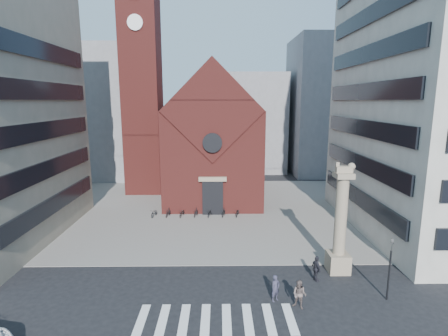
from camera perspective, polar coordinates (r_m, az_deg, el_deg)
The scene contains 20 objects.
ground at distance 25.79m, azimuth -2.54°, elevation -19.68°, with size 120.00×120.00×0.00m, color black.
piazza at distance 43.23m, azimuth -1.78°, elevation -6.71°, with size 46.00×30.00×0.05m, color gray.
zebra_crossing at distance 23.25m, azimuth -1.31°, elevation -23.44°, with size 10.20×3.20×0.01m, color white, non-canonical shape.
church at distance 47.51m, azimuth -1.72°, elevation 4.72°, with size 12.00×16.65×18.00m.
campanile at distance 51.39m, azimuth -13.26°, elevation 13.57°, with size 5.50×5.50×31.20m.
bg_block_left at distance 65.60m, azimuth -19.46°, elevation 8.47°, with size 16.00×14.00×22.00m, color gray.
bg_block_mid at distance 67.51m, azimuth 3.69°, elevation 7.41°, with size 14.00×12.00×18.00m, color gray.
bg_block_right at distance 67.61m, azimuth 17.77°, elevation 9.47°, with size 16.00×14.00×24.00m, color gray.
lion_column at distance 28.52m, azimuth 18.42°, elevation -9.48°, with size 1.63×1.60×8.68m.
traffic_light at distance 26.31m, azimuth 25.42°, elevation -14.52°, with size 0.13×0.16×4.30m.
pedestrian_0 at distance 24.72m, azimuth 8.41°, elevation -18.83°, with size 0.66×0.43×1.81m, color #323043.
pedestrian_1 at distance 24.22m, azimuth 12.22°, elevation -19.55°, with size 0.92×0.72×1.89m, color #61514D.
pedestrian_2 at distance 27.62m, azimuth 14.84°, elevation -15.60°, with size 1.13×0.47×1.92m, color #232229.
scooter_0 at distance 41.14m, azimuth -11.33°, elevation -7.20°, with size 0.56×1.61×0.85m, color black.
scooter_1 at distance 40.86m, azimuth -9.11°, elevation -7.18°, with size 0.44×1.56×0.94m, color black.
scooter_2 at distance 40.68m, azimuth -6.87°, elevation -7.27°, with size 0.56×1.61×0.85m, color black.
scooter_3 at distance 40.53m, azimuth -4.60°, elevation -7.23°, with size 0.44×1.56×0.94m, color black.
scooter_4 at distance 40.46m, azimuth -2.33°, elevation -7.30°, with size 0.56×1.61×0.85m, color black.
scooter_5 at distance 40.44m, azimuth -0.05°, elevation -7.23°, with size 0.44×1.56×0.94m, color black.
scooter_6 at distance 40.50m, azimuth 2.23°, elevation -7.28°, with size 0.56×1.61×0.85m, color black.
Camera 1 is at (0.78, -22.18, 13.14)m, focal length 28.00 mm.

